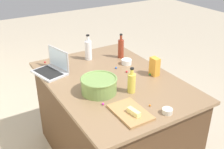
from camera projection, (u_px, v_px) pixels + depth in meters
name	position (u px, v px, depth m)	size (l,w,h in m)	color
island_counter	(112.00, 120.00, 2.65)	(1.50, 1.06, 0.90)	#4C331E
laptop	(52.00, 68.00, 2.55)	(0.36, 0.30, 0.22)	#B7B7BC
mixing_bowl_large	(99.00, 85.00, 2.22)	(0.30, 0.30, 0.13)	#72934C
bottle_soy	(121.00, 48.00, 2.85)	(0.06, 0.06, 0.26)	maroon
bottle_oil	(132.00, 82.00, 2.21)	(0.07, 0.07, 0.22)	#DBC64C
bottle_vinegar	(88.00, 50.00, 2.80)	(0.07, 0.07, 0.27)	white
cutting_board	(130.00, 112.00, 1.97)	(0.32, 0.21, 0.02)	#AD7F4C
butter_stick_left	(134.00, 112.00, 1.93)	(0.11, 0.04, 0.04)	#F4E58C
ramekin_small	(167.00, 111.00, 1.97)	(0.08, 0.08, 0.04)	beige
ramekin_medium	(127.00, 62.00, 2.73)	(0.10, 0.10, 0.05)	white
candy_bag	(155.00, 66.00, 2.49)	(0.09, 0.06, 0.17)	gold
candy_0	(57.00, 73.00, 2.55)	(0.02, 0.02, 0.02)	blue
candy_1	(116.00, 68.00, 2.64)	(0.02, 0.02, 0.02)	blue
candy_3	(127.00, 72.00, 2.57)	(0.02, 0.02, 0.02)	red
candy_5	(103.00, 104.00, 2.07)	(0.02, 0.02, 0.02)	#CC3399
candy_6	(150.00, 105.00, 2.06)	(0.01, 0.01, 0.01)	orange
candy_7	(150.00, 74.00, 2.52)	(0.02, 0.02, 0.02)	green
candy_8	(45.00, 62.00, 2.76)	(0.02, 0.02, 0.02)	red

